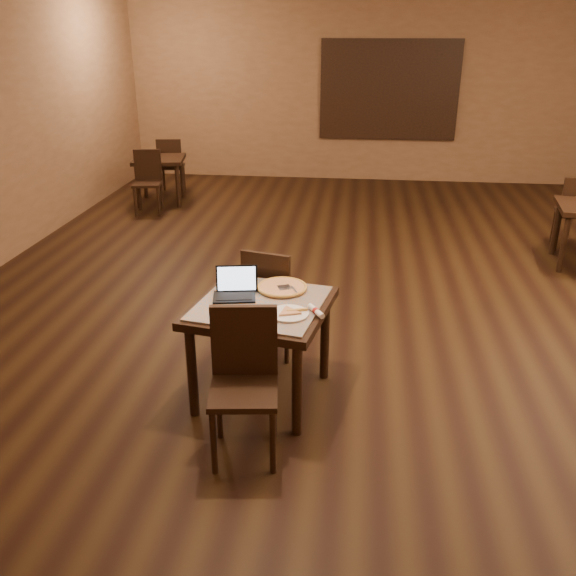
# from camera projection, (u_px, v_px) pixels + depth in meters

# --- Properties ---
(ground) EXTENTS (10.00, 10.00, 0.00)m
(ground) POSITION_uv_depth(u_px,v_px,m) (348.00, 286.00, 6.51)
(ground) COLOR black
(ground) RESTS_ON ground
(wall_back) EXTENTS (8.00, 0.02, 3.00)m
(wall_back) POSITION_uv_depth(u_px,v_px,m) (359.00, 93.00, 10.48)
(wall_back) COLOR #886345
(wall_back) RESTS_ON ground
(wall_front) EXTENTS (8.00, 0.02, 3.00)m
(wall_front) POSITION_uv_depth(u_px,v_px,m) (307.00, 538.00, 1.36)
(wall_front) COLOR #886345
(wall_front) RESTS_ON ground
(mural) EXTENTS (2.34, 0.05, 1.64)m
(mural) POSITION_uv_depth(u_px,v_px,m) (389.00, 90.00, 10.37)
(mural) COLOR #255989
(mural) RESTS_ON wall_back
(tiled_table) EXTENTS (1.07, 1.07, 0.76)m
(tiled_table) POSITION_uv_depth(u_px,v_px,m) (261.00, 315.00, 4.33)
(tiled_table) COLOR black
(tiled_table) RESTS_ON ground
(chair_main_near) EXTENTS (0.47, 0.47, 0.97)m
(chair_main_near) POSITION_uv_depth(u_px,v_px,m) (244.00, 374.00, 3.81)
(chair_main_near) COLOR black
(chair_main_near) RESTS_ON ground
(chair_main_far) EXTENTS (0.50, 0.50, 0.94)m
(chair_main_far) POSITION_uv_depth(u_px,v_px,m) (271.00, 296.00, 4.95)
(chair_main_far) COLOR black
(chair_main_far) RESTS_ON ground
(laptop) EXTENTS (0.33, 0.28, 0.21)m
(laptop) POSITION_uv_depth(u_px,v_px,m) (236.00, 288.00, 4.38)
(laptop) COLOR black
(laptop) RESTS_ON tiled_table
(plate) EXTENTS (0.27, 0.27, 0.01)m
(plate) POSITION_uv_depth(u_px,v_px,m) (289.00, 314.00, 4.10)
(plate) COLOR white
(plate) RESTS_ON tiled_table
(pizza_slice) EXTENTS (0.23, 0.23, 0.02)m
(pizza_slice) POSITION_uv_depth(u_px,v_px,m) (289.00, 312.00, 4.09)
(pizza_slice) COLOR beige
(pizza_slice) RESTS_ON plate
(pizza_pan) EXTENTS (0.34, 0.34, 0.01)m
(pizza_pan) POSITION_uv_depth(u_px,v_px,m) (282.00, 289.00, 4.49)
(pizza_pan) COLOR silver
(pizza_pan) RESTS_ON tiled_table
(pizza_whole) EXTENTS (0.37, 0.37, 0.03)m
(pizza_whole) POSITION_uv_depth(u_px,v_px,m) (282.00, 287.00, 4.49)
(pizza_whole) COLOR beige
(pizza_whole) RESTS_ON pizza_pan
(spatula) EXTENTS (0.17, 0.24, 0.01)m
(spatula) POSITION_uv_depth(u_px,v_px,m) (284.00, 287.00, 4.46)
(spatula) COLOR silver
(spatula) RESTS_ON pizza_whole
(napkin_roll) EXTENTS (0.13, 0.17, 0.04)m
(napkin_roll) POSITION_uv_depth(u_px,v_px,m) (316.00, 311.00, 4.11)
(napkin_roll) COLOR white
(napkin_roll) RESTS_ON tiled_table
(other_table_a_chair_far) EXTENTS (0.45, 0.45, 0.92)m
(other_table_a_chair_far) POSITION_uv_depth(u_px,v_px,m) (576.00, 209.00, 7.37)
(other_table_a_chair_far) COLOR black
(other_table_a_chair_far) RESTS_ON ground
(other_table_b) EXTENTS (0.86, 0.86, 0.70)m
(other_table_b) POSITION_uv_depth(u_px,v_px,m) (159.00, 165.00, 9.37)
(other_table_b) COLOR black
(other_table_b) RESTS_ON ground
(other_table_b_chair_near) EXTENTS (0.45, 0.45, 0.91)m
(other_table_b_chair_near) POSITION_uv_depth(u_px,v_px,m) (148.00, 178.00, 8.92)
(other_table_b_chair_near) COLOR black
(other_table_b_chair_near) RESTS_ON ground
(other_table_b_chair_far) EXTENTS (0.45, 0.45, 0.91)m
(other_table_b_chair_far) POSITION_uv_depth(u_px,v_px,m) (171.00, 163.00, 9.88)
(other_table_b_chair_far) COLOR black
(other_table_b_chair_far) RESTS_ON ground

